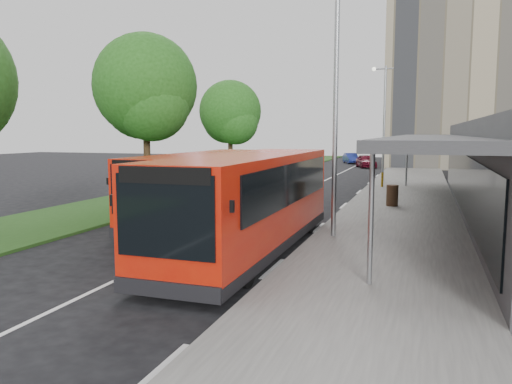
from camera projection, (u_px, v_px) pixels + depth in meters
ground at (192, 244)px, 16.05m from camera, size 120.00×120.00×0.00m
pavement at (408, 186)px, 32.94m from camera, size 5.00×80.00×0.15m
grass_verge at (226, 180)px, 37.09m from camera, size 5.00×80.00×0.10m
lane_centre_line at (302, 192)px, 30.16m from camera, size 0.12×70.00×0.01m
kerb_dashes at (365, 187)px, 32.87m from camera, size 0.12×56.00×0.01m
office_block at (502, 78)px, 50.02m from camera, size 22.00×12.00×18.00m
tree_mid at (146, 93)px, 26.13m from camera, size 5.42×5.42×8.71m
tree_far at (230, 116)px, 37.51m from camera, size 4.65×4.65×7.47m
lamp_post_near at (333, 96)px, 16.06m from camera, size 1.44×0.28×8.00m
lamp_post_far at (383, 116)px, 34.87m from camera, size 1.44×0.28×8.00m
bus_main at (250, 203)px, 14.80m from camera, size 2.80×10.33×2.92m
bus_second at (204, 186)px, 20.09m from camera, size 2.63×9.69×2.73m
litter_bin at (392, 195)px, 23.30m from camera, size 0.69×0.69×0.98m
bollard at (382, 180)px, 31.41m from camera, size 0.19×0.19×0.92m
car_near at (366, 161)px, 50.78m from camera, size 2.77×4.28×1.36m
car_far at (351, 158)px, 57.75m from camera, size 2.47×3.82×1.19m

